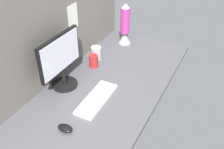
{
  "coord_description": "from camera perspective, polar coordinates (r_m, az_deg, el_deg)",
  "views": [
    {
      "loc": [
        -119.69,
        -71.51,
        109.5
      ],
      "look_at": [
        -3.28,
        0.0,
        14.0
      ],
      "focal_mm": 40.55,
      "sensor_mm": 36.0,
      "label": 1
    }
  ],
  "objects": [
    {
      "name": "mug_red_plastic",
      "position": [
        1.99,
        -4.17,
        3.08
      ],
      "size": [
        6.92,
        6.92,
        9.94
      ],
      "color": "red",
      "rests_on": "ground_plane"
    },
    {
      "name": "mouse",
      "position": [
        1.5,
        -10.53,
        -11.85
      ],
      "size": [
        5.98,
        9.82,
        3.4
      ],
      "primitive_type": "ellipsoid",
      "rotation": [
        0.0,
        0.0,
        -0.04
      ],
      "color": "black",
      "rests_on": "ground_plane"
    },
    {
      "name": "monitor",
      "position": [
        1.72,
        -11.44,
        3.29
      ],
      "size": [
        39.64,
        18.0,
        38.59
      ],
      "color": "black",
      "rests_on": "ground_plane"
    },
    {
      "name": "mug_steel",
      "position": [
        2.08,
        -3.59,
        4.88
      ],
      "size": [
        8.52,
        8.52,
        10.69
      ],
      "color": "#B2B2B7",
      "rests_on": "ground_plane"
    },
    {
      "name": "keyboard",
      "position": [
        1.67,
        -3.47,
        -5.52
      ],
      "size": [
        37.34,
        14.0,
        2.0
      ],
      "primitive_type": "cube",
      "rotation": [
        0.0,
        0.0,
        0.03
      ],
      "color": "silver",
      "rests_on": "ground_plane"
    },
    {
      "name": "ground_plane",
      "position": [
        1.78,
        -2.58,
        -3.61
      ],
      "size": [
        180.0,
        80.0,
        3.0
      ],
      "primitive_type": "cube",
      "color": "#515156"
    },
    {
      "name": "lava_lamp",
      "position": [
        2.28,
        2.93,
        10.63
      ],
      "size": [
        11.39,
        11.39,
        37.28
      ],
      "color": "#A5A5AD",
      "rests_on": "ground_plane"
    },
    {
      "name": "cubicle_wall_back",
      "position": [
        1.78,
        -13.59,
        9.48
      ],
      "size": [
        180.0,
        5.5,
        71.62
      ],
      "color": "slate",
      "rests_on": "ground_plane"
    }
  ]
}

